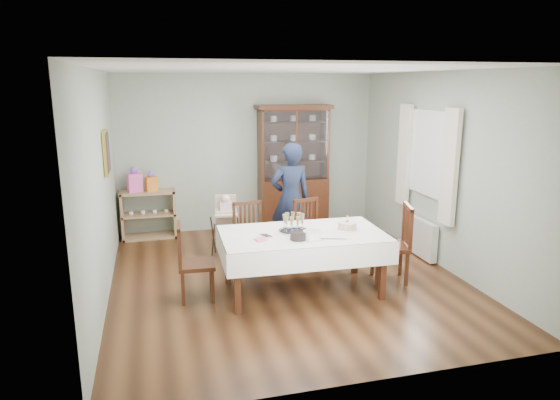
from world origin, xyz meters
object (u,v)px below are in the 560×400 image
object	(u,v)px
chair_end_right	(391,258)
woman	(290,199)
china_cabinet	(293,166)
chair_far_right	(312,246)
sideboard	(149,214)
gift_bag_orange	(151,182)
dining_table	(302,262)
champagne_tray	(294,226)
chair_far_left	(250,251)
chair_end_left	(196,277)
high_chair	(226,232)
gift_bag_pink	(135,181)
birthday_cake	(347,226)

from	to	relation	value
chair_end_right	woman	xyz separation A→B (m)	(-0.98, 1.40, 0.54)
china_cabinet	chair_far_right	size ratio (longest dim) A/B	2.32
china_cabinet	sideboard	size ratio (longest dim) A/B	2.42
chair_end_right	gift_bag_orange	xyz separation A→B (m)	(-2.98, 2.71, 0.65)
china_cabinet	woman	size ratio (longest dim) A/B	1.28
china_cabinet	woman	distance (m)	1.40
dining_table	sideboard	size ratio (longest dim) A/B	2.26
chair_end_right	champagne_tray	xyz separation A→B (m)	(-1.32, 0.03, 0.53)
china_cabinet	champagne_tray	xyz separation A→B (m)	(-0.76, -2.68, -0.29)
dining_table	chair_far_left	world-z (taller)	chair_far_left
chair_end_left	dining_table	bearing A→B (deg)	-91.90
high_chair	gift_bag_pink	bearing A→B (deg)	144.20
chair_far_left	chair_end_right	bearing A→B (deg)	-24.84
sideboard	chair_far_left	xyz separation A→B (m)	(1.34, -1.93, -0.12)
chair_far_left	woman	xyz separation A→B (m)	(0.75, 0.60, 0.57)
gift_bag_pink	chair_end_right	bearing A→B (deg)	-39.86
sideboard	chair_end_right	distance (m)	4.10
sideboard	gift_bag_orange	size ratio (longest dim) A/B	2.68
gift_bag_orange	chair_end_left	bearing A→B (deg)	-80.20
china_cabinet	chair_end_right	xyz separation A→B (m)	(0.56, -2.71, -0.82)
china_cabinet	sideboard	distance (m)	2.60
chair_end_left	chair_far_right	bearing A→B (deg)	-63.49
chair_end_left	high_chair	size ratio (longest dim) A/B	0.99
gift_bag_pink	gift_bag_orange	bearing A→B (deg)	0.00
chair_far_left	chair_far_right	world-z (taller)	chair_far_left
birthday_cake	chair_far_right	bearing A→B (deg)	101.67
gift_bag_pink	chair_end_left	bearing A→B (deg)	-74.77
chair_end_left	birthday_cake	xyz separation A→B (m)	(1.88, -0.13, 0.53)
woman	champagne_tray	world-z (taller)	woman
chair_far_right	gift_bag_orange	distance (m)	2.96
high_chair	gift_bag_orange	xyz separation A→B (m)	(-1.04, 1.22, 0.58)
champagne_tray	gift_bag_pink	xyz separation A→B (m)	(-1.92, 2.68, 0.15)
china_cabinet	birthday_cake	xyz separation A→B (m)	(-0.09, -2.76, -0.32)
champagne_tray	gift_bag_orange	size ratio (longest dim) A/B	1.10
chair_end_left	gift_bag_pink	size ratio (longest dim) A/B	2.24
china_cabinet	chair_end_right	size ratio (longest dim) A/B	2.14
china_cabinet	sideboard	world-z (taller)	china_cabinet
woman	birthday_cake	bearing A→B (deg)	99.45
woman	gift_bag_orange	bearing A→B (deg)	-36.12
china_cabinet	chair_far_right	xyz separation A→B (m)	(-0.27, -1.91, -0.84)
chair_far_right	gift_bag_pink	size ratio (longest dim) A/B	2.25
sideboard	dining_table	bearing A→B (deg)	-56.63
high_chair	champagne_tray	bearing A→B (deg)	-60.00
chair_far_left	gift_bag_orange	bearing A→B (deg)	123.60
sideboard	chair_end_right	world-z (taller)	chair_end_right
dining_table	birthday_cake	bearing A→B (deg)	-0.51
sideboard	chair_far_left	distance (m)	2.35
high_chair	dining_table	bearing A→B (deg)	-58.09
chair_end_right	chair_far_right	bearing A→B (deg)	-118.41
chair_end_right	gift_bag_pink	world-z (taller)	gift_bag_pink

